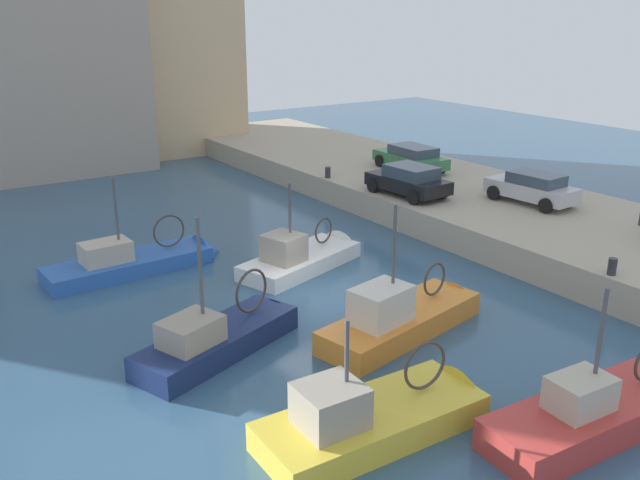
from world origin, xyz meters
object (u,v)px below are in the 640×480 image
(fishing_boat_orange, at_px, (407,325))
(parked_car_green, at_px, (411,157))
(fishing_boat_navy, at_px, (225,345))
(fishing_boat_yellow, at_px, (384,425))
(fishing_boat_white, at_px, (307,262))
(fishing_boat_blue, at_px, (140,267))
(fishing_boat_red, at_px, (604,421))
(parked_car_black, at_px, (409,180))
(parked_car_silver, at_px, (532,188))
(mooring_bollard_mid, at_px, (612,267))
(mooring_bollard_north, at_px, (328,172))

(fishing_boat_orange, bearing_deg, parked_car_green, 48.56)
(fishing_boat_orange, bearing_deg, fishing_boat_navy, 158.64)
(fishing_boat_orange, bearing_deg, fishing_boat_yellow, -136.36)
(fishing_boat_white, height_order, fishing_boat_blue, fishing_boat_blue)
(fishing_boat_red, bearing_deg, parked_car_black, 65.12)
(parked_car_silver, height_order, parked_car_green, parked_car_silver)
(fishing_boat_yellow, height_order, mooring_bollard_mid, fishing_boat_yellow)
(fishing_boat_blue, bearing_deg, fishing_boat_navy, -91.50)
(fishing_boat_blue, relative_size, fishing_boat_red, 1.01)
(parked_car_green, height_order, mooring_bollard_north, parked_car_green)
(parked_car_black, bearing_deg, fishing_boat_orange, -131.04)
(fishing_boat_white, height_order, parked_car_black, fishing_boat_white)
(fishing_boat_yellow, bearing_deg, parked_car_black, 47.27)
(fishing_boat_navy, xyz_separation_m, fishing_boat_blue, (0.20, 7.52, -0.02))
(parked_car_green, bearing_deg, fishing_boat_red, -119.03)
(parked_car_silver, relative_size, parked_car_green, 0.93)
(fishing_boat_orange, distance_m, mooring_bollard_north, 15.06)
(fishing_boat_white, distance_m, parked_car_black, 7.64)
(parked_car_silver, distance_m, mooring_bollard_mid, 8.49)
(fishing_boat_yellow, distance_m, fishing_boat_navy, 5.82)
(fishing_boat_orange, xyz_separation_m, fishing_boat_navy, (-5.11, 2.00, -0.03))
(fishing_boat_white, xyz_separation_m, fishing_boat_navy, (-5.61, -4.33, -0.00))
(fishing_boat_red, distance_m, parked_car_green, 21.76)
(fishing_boat_white, bearing_deg, fishing_boat_red, -89.75)
(fishing_boat_orange, distance_m, fishing_boat_white, 6.35)
(fishing_boat_navy, distance_m, parked_car_black, 14.43)
(parked_car_green, bearing_deg, mooring_bollard_mid, -107.14)
(parked_car_black, bearing_deg, fishing_boat_blue, 176.14)
(parked_car_black, bearing_deg, parked_car_green, 47.69)
(fishing_boat_red, height_order, mooring_bollard_mid, fishing_boat_red)
(fishing_boat_white, xyz_separation_m, parked_car_black, (7.05, 2.34, 1.78))
(fishing_boat_red, bearing_deg, mooring_bollard_mid, 33.90)
(parked_car_green, xyz_separation_m, mooring_bollard_mid, (-4.63, -15.00, -0.40))
(parked_car_green, bearing_deg, parked_car_black, -132.31)
(fishing_boat_yellow, distance_m, fishing_boat_orange, 5.34)
(fishing_boat_white, distance_m, parked_car_green, 12.39)
(fishing_boat_white, bearing_deg, fishing_boat_blue, 149.52)
(parked_car_green, height_order, parked_car_black, parked_car_black)
(fishing_boat_navy, xyz_separation_m, mooring_bollard_north, (11.56, 11.54, 1.34))
(fishing_boat_white, distance_m, fishing_boat_blue, 6.28)
(fishing_boat_red, distance_m, parked_car_silver, 15.38)
(fishing_boat_orange, height_order, parked_car_black, fishing_boat_orange)
(fishing_boat_orange, height_order, parked_car_green, fishing_boat_orange)
(fishing_boat_navy, height_order, parked_car_black, fishing_boat_navy)
(fishing_boat_red, bearing_deg, fishing_boat_navy, 123.95)
(fishing_boat_yellow, bearing_deg, mooring_bollard_mid, 6.79)
(fishing_boat_white, xyz_separation_m, fishing_boat_red, (0.06, -12.75, -0.04))
(fishing_boat_white, distance_m, mooring_bollard_mid, 10.69)
(mooring_bollard_north, bearing_deg, parked_car_green, -12.21)
(fishing_boat_red, relative_size, mooring_bollard_north, 12.46)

